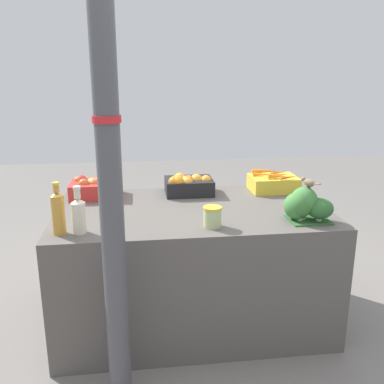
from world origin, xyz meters
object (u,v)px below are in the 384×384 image
(broccoli_pile, at_px, (305,205))
(pickle_jar, at_px, (212,217))
(juice_bottle_amber, at_px, (58,212))
(juice_bottle_cloudy, at_px, (79,214))
(apple_crate, at_px, (96,187))
(carrot_crate, at_px, (273,183))
(orange_crate, at_px, (188,185))
(support_pole, at_px, (107,133))
(sparrow_bird, at_px, (308,182))

(broccoli_pile, relative_size, pickle_jar, 2.34)
(juice_bottle_amber, distance_m, juice_bottle_cloudy, 0.10)
(apple_crate, xyz_separation_m, pickle_jar, (0.66, -0.65, -0.01))
(carrot_crate, xyz_separation_m, broccoli_pile, (-0.02, -0.62, 0.03))
(orange_crate, bearing_deg, juice_bottle_cloudy, -134.61)
(orange_crate, distance_m, broccoli_pile, 0.84)
(apple_crate, bearing_deg, support_pole, -80.83)
(orange_crate, bearing_deg, support_pole, -114.85)
(juice_bottle_amber, bearing_deg, pickle_jar, 0.20)
(apple_crate, xyz_separation_m, broccoli_pile, (1.17, -0.62, 0.02))
(orange_crate, bearing_deg, pickle_jar, -85.01)
(support_pole, bearing_deg, carrot_crate, 43.12)
(juice_bottle_amber, height_order, sparrow_bird, juice_bottle_amber)
(support_pole, distance_m, broccoli_pile, 1.17)
(support_pole, xyz_separation_m, orange_crate, (0.44, 0.96, -0.49))
(juice_bottle_cloudy, distance_m, sparrow_bird, 1.22)
(orange_crate, xyz_separation_m, carrot_crate, (0.59, 0.01, -0.01))
(juice_bottle_cloudy, xyz_separation_m, pickle_jar, (0.69, 0.00, -0.05))
(carrot_crate, relative_size, juice_bottle_amber, 1.16)
(support_pole, distance_m, orange_crate, 1.16)
(support_pole, bearing_deg, apple_crate, 99.17)
(broccoli_pile, xyz_separation_m, juice_bottle_amber, (-1.30, -0.03, 0.03))
(broccoli_pile, bearing_deg, juice_bottle_amber, -178.79)
(broccoli_pile, bearing_deg, sparrow_bird, 27.71)
(orange_crate, xyz_separation_m, pickle_jar, (0.06, -0.64, -0.01))
(pickle_jar, bearing_deg, apple_crate, 135.30)
(juice_bottle_cloudy, bearing_deg, support_pole, -59.82)
(juice_bottle_amber, relative_size, juice_bottle_cloudy, 1.10)
(broccoli_pile, height_order, pickle_jar, broccoli_pile)
(apple_crate, distance_m, pickle_jar, 0.92)
(broccoli_pile, relative_size, sparrow_bird, 2.04)
(carrot_crate, bearing_deg, juice_bottle_amber, -153.78)
(apple_crate, relative_size, broccoli_pile, 1.21)
(carrot_crate, height_order, pickle_jar, carrot_crate)
(orange_crate, height_order, juice_bottle_amber, juice_bottle_amber)
(support_pole, distance_m, juice_bottle_cloudy, 0.59)
(support_pole, relative_size, juice_bottle_cloudy, 10.50)
(apple_crate, distance_m, juice_bottle_cloudy, 0.65)
(apple_crate, bearing_deg, pickle_jar, -44.70)
(apple_crate, xyz_separation_m, juice_bottle_cloudy, (-0.03, -0.65, 0.03))
(broccoli_pile, xyz_separation_m, sparrow_bird, (0.01, 0.01, 0.13))
(support_pole, height_order, pickle_jar, support_pole)
(orange_crate, bearing_deg, broccoli_pile, -46.94)
(orange_crate, relative_size, juice_bottle_amber, 1.16)
(juice_bottle_cloudy, bearing_deg, broccoli_pile, 1.31)
(support_pole, height_order, juice_bottle_amber, support_pole)
(juice_bottle_amber, distance_m, pickle_jar, 0.79)
(support_pole, height_order, broccoli_pile, support_pole)
(pickle_jar, bearing_deg, carrot_crate, 50.34)
(carrot_crate, distance_m, juice_bottle_amber, 1.48)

